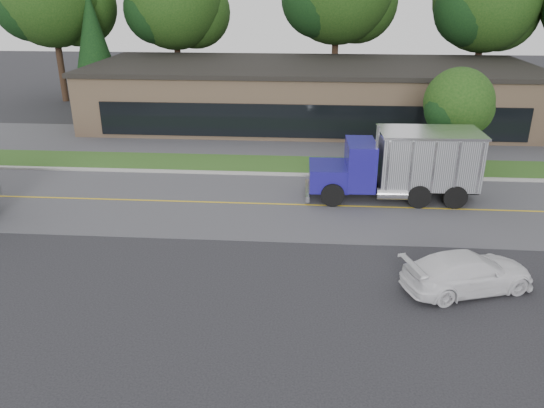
% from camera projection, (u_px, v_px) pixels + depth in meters
% --- Properties ---
extents(ground, '(140.00, 140.00, 0.00)m').
position_uv_depth(ground, '(241.00, 311.00, 16.86)').
color(ground, '#323237').
rests_on(ground, ground).
extents(road, '(60.00, 8.00, 0.02)m').
position_uv_depth(road, '(265.00, 204.00, 25.16)').
color(road, slate).
rests_on(road, ground).
extents(center_line, '(60.00, 0.12, 0.01)m').
position_uv_depth(center_line, '(265.00, 204.00, 25.16)').
color(center_line, gold).
rests_on(center_line, ground).
extents(curb, '(60.00, 0.30, 0.12)m').
position_uv_depth(curb, '(272.00, 175.00, 29.03)').
color(curb, '#9E9E99').
rests_on(curb, ground).
extents(grass_verge, '(60.00, 3.40, 0.03)m').
position_uv_depth(grass_verge, '(274.00, 165.00, 30.69)').
color(grass_verge, '#2E4C1A').
rests_on(grass_verge, ground).
extents(far_parking, '(60.00, 7.00, 0.02)m').
position_uv_depth(far_parking, '(279.00, 141.00, 35.30)').
color(far_parking, slate).
rests_on(far_parking, ground).
extents(strip_mall, '(32.00, 12.00, 4.00)m').
position_uv_depth(strip_mall, '(311.00, 95.00, 39.93)').
color(strip_mall, tan).
rests_on(strip_mall, ground).
extents(tree_far_b, '(8.87, 8.35, 12.65)m').
position_uv_depth(tree_far_b, '(176.00, 5.00, 45.91)').
color(tree_far_b, '#382619').
rests_on(tree_far_b, ground).
extents(tree_far_d, '(9.03, 8.50, 12.88)m').
position_uv_depth(tree_far_d, '(487.00, 4.00, 43.15)').
color(tree_far_d, '#382619').
rests_on(tree_far_d, ground).
extents(evergreen_left, '(4.16, 4.16, 9.46)m').
position_uv_depth(evergreen_left, '(93.00, 44.00, 43.64)').
color(evergreen_left, '#382619').
rests_on(evergreen_left, ground).
extents(tree_verge, '(3.96, 3.73, 5.65)m').
position_uv_depth(tree_verge, '(459.00, 106.00, 28.68)').
color(tree_verge, '#382619').
rests_on(tree_verge, ground).
extents(dump_truck_blue, '(8.08, 2.84, 3.36)m').
position_uv_depth(dump_truck_blue, '(403.00, 163.00, 25.16)').
color(dump_truck_blue, black).
rests_on(dump_truck_blue, ground).
extents(rally_car, '(4.90, 3.21, 1.32)m').
position_uv_depth(rally_car, '(468.00, 272.00, 17.86)').
color(rally_car, white).
rests_on(rally_car, ground).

